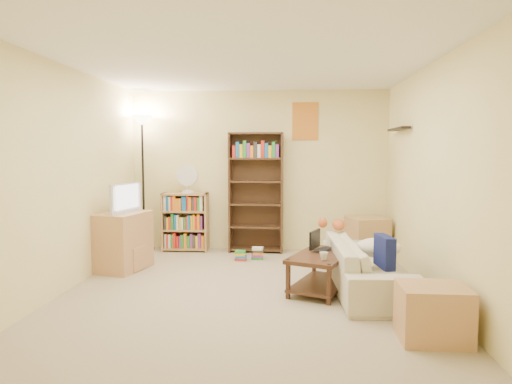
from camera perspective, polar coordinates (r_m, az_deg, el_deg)
room at (r=4.94m, az=-1.25°, el=5.94°), size 4.50×4.54×2.52m
sofa at (r=5.30m, az=13.65°, el=-8.95°), size 1.95×0.89×0.55m
navy_pillow at (r=4.88m, az=15.76°, el=-7.19°), size 0.16×0.37×0.33m
cream_blanket at (r=5.33m, az=15.03°, el=-6.74°), size 0.51×0.36×0.22m
tabby_cat at (r=5.89m, az=9.92°, el=-4.02°), size 0.43×0.17×0.15m
coffee_table at (r=5.17m, az=8.12°, el=-9.29°), size 0.84×1.07×0.42m
laptop at (r=5.29m, az=8.75°, el=-7.20°), size 0.46×0.45×0.02m
laptop_screen at (r=5.31m, az=7.37°, el=-5.88°), size 0.13×0.29×0.21m
mug at (r=4.86m, az=8.47°, el=-7.92°), size 0.18×0.18×0.08m
tv_remote at (r=5.40m, az=10.26°, el=-6.98°), size 0.07×0.17×0.02m
tv_stand at (r=6.26m, az=-16.32°, el=-5.93°), size 0.66×0.81×0.76m
television at (r=6.18m, az=-16.45°, el=-0.73°), size 0.71×0.40×0.38m
tall_bookshelf at (r=7.00m, az=0.00°, el=0.33°), size 0.84×0.30×1.84m
short_bookshelf at (r=7.23m, az=-8.83°, el=-3.71°), size 0.71×0.29×0.91m
desk_fan at (r=7.10m, az=-8.59°, el=1.72°), size 0.32×0.18×0.44m
floor_lamp at (r=7.32m, az=-14.02°, el=5.97°), size 0.36×0.36×2.11m
side_table at (r=6.95m, az=13.72°, el=-5.50°), size 0.64×0.64×0.59m
end_cabinet at (r=4.13m, az=21.24°, el=-13.91°), size 0.55×0.46×0.45m
book_stacks at (r=6.60m, az=-0.77°, el=-7.78°), size 0.41×0.23×0.17m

